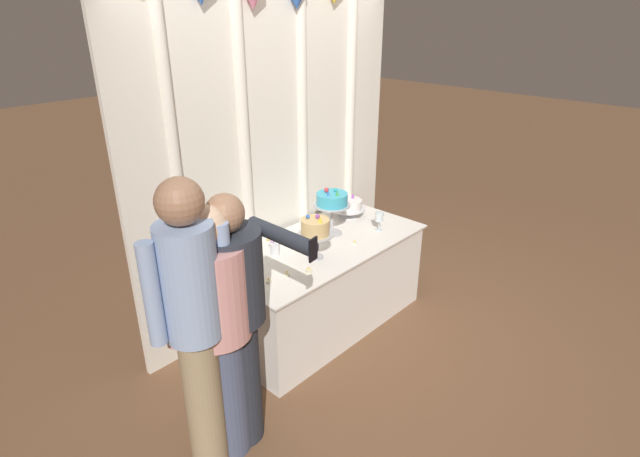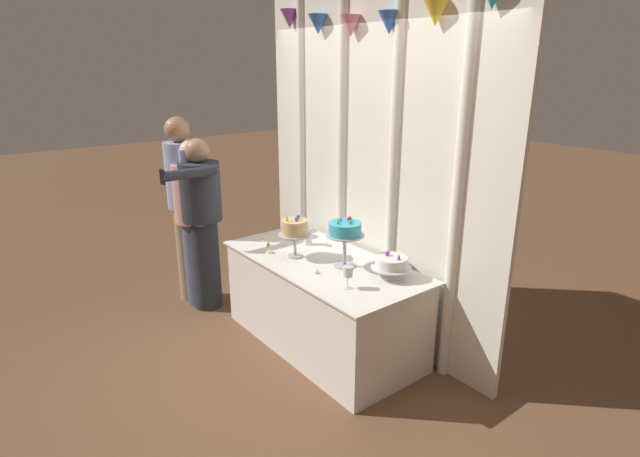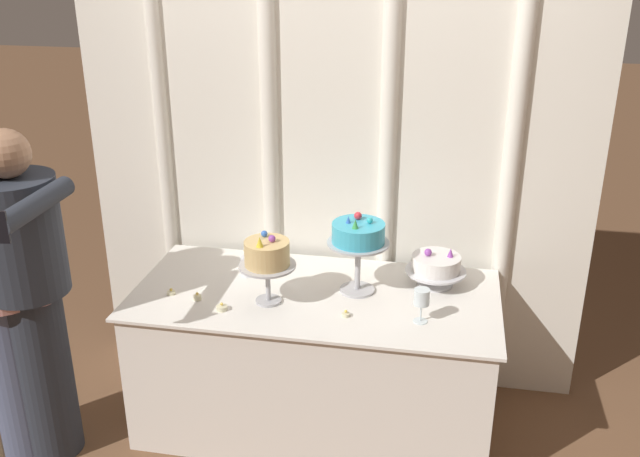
{
  "view_description": "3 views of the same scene",
  "coord_description": "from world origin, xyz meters",
  "px_view_note": "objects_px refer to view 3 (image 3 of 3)",
  "views": [
    {
      "loc": [
        -2.59,
        -2.29,
        2.47
      ],
      "look_at": [
        0.1,
        0.2,
        0.8
      ],
      "focal_mm": 28.34,
      "sensor_mm": 36.0,
      "label": 1
    },
    {
      "loc": [
        2.9,
        -2.17,
        2.21
      ],
      "look_at": [
        -0.03,
        0.1,
        0.99
      ],
      "focal_mm": 28.24,
      "sensor_mm": 36.0,
      "label": 2
    },
    {
      "loc": [
        0.58,
        -2.84,
        2.31
      ],
      "look_at": [
        0.0,
        0.2,
        1.03
      ],
      "focal_mm": 39.75,
      "sensor_mm": 36.0,
      "label": 3
    }
  ],
  "objects_px": {
    "cake_table": "(315,359)",
    "tealight_far_left": "(171,292)",
    "tealight_near_right": "(222,308)",
    "tealight_near_left": "(197,297)",
    "tealight_far_right": "(346,314)",
    "cake_display_center": "(358,237)",
    "cake_display_leftmost": "(267,256)",
    "flower_vase": "(248,262)",
    "wine_glass": "(422,298)",
    "guest_girl_blue_dress": "(28,290)",
    "guest_man_dark_suit": "(4,293)",
    "cake_display_rightmost": "(436,266)"
  },
  "relations": [
    {
      "from": "tealight_near_left",
      "to": "tealight_near_right",
      "type": "distance_m",
      "value": 0.16
    },
    {
      "from": "wine_glass",
      "to": "flower_vase",
      "type": "relative_size",
      "value": 0.88
    },
    {
      "from": "cake_display_center",
      "to": "wine_glass",
      "type": "height_order",
      "value": "cake_display_center"
    },
    {
      "from": "guest_man_dark_suit",
      "to": "cake_table",
      "type": "bearing_deg",
      "value": 19.09
    },
    {
      "from": "tealight_far_left",
      "to": "cake_table",
      "type": "bearing_deg",
      "value": 11.59
    },
    {
      "from": "cake_table",
      "to": "guest_man_dark_suit",
      "type": "relative_size",
      "value": 1.11
    },
    {
      "from": "flower_vase",
      "to": "tealight_near_right",
      "type": "distance_m",
      "value": 0.37
    },
    {
      "from": "cake_display_leftmost",
      "to": "cake_display_rightmost",
      "type": "distance_m",
      "value": 0.83
    },
    {
      "from": "guest_man_dark_suit",
      "to": "cake_display_leftmost",
      "type": "bearing_deg",
      "value": 16.47
    },
    {
      "from": "tealight_far_left",
      "to": "tealight_near_right",
      "type": "relative_size",
      "value": 0.77
    },
    {
      "from": "tealight_near_right",
      "to": "tealight_near_left",
      "type": "bearing_deg",
      "value": 152.93
    },
    {
      "from": "cake_display_leftmost",
      "to": "tealight_near_right",
      "type": "height_order",
      "value": "cake_display_leftmost"
    },
    {
      "from": "cake_display_center",
      "to": "guest_girl_blue_dress",
      "type": "height_order",
      "value": "guest_girl_blue_dress"
    },
    {
      "from": "tealight_near_left",
      "to": "guest_girl_blue_dress",
      "type": "distance_m",
      "value": 0.74
    },
    {
      "from": "tealight_near_left",
      "to": "tealight_far_right",
      "type": "relative_size",
      "value": 1.07
    },
    {
      "from": "cake_table",
      "to": "wine_glass",
      "type": "height_order",
      "value": "wine_glass"
    },
    {
      "from": "cake_display_leftmost",
      "to": "tealight_far_right",
      "type": "bearing_deg",
      "value": -10.22
    },
    {
      "from": "cake_display_rightmost",
      "to": "cake_display_leftmost",
      "type": "bearing_deg",
      "value": -157.19
    },
    {
      "from": "cake_display_leftmost",
      "to": "guest_girl_blue_dress",
      "type": "height_order",
      "value": "guest_girl_blue_dress"
    },
    {
      "from": "cake_display_rightmost",
      "to": "cake_table",
      "type": "bearing_deg",
      "value": -160.93
    },
    {
      "from": "cake_display_center",
      "to": "tealight_near_left",
      "type": "relative_size",
      "value": 10.07
    },
    {
      "from": "wine_glass",
      "to": "guest_man_dark_suit",
      "type": "distance_m",
      "value": 1.85
    },
    {
      "from": "cake_table",
      "to": "cake_display_leftmost",
      "type": "distance_m",
      "value": 0.65
    },
    {
      "from": "guest_girl_blue_dress",
      "to": "wine_glass",
      "type": "bearing_deg",
      "value": 9.09
    },
    {
      "from": "tealight_near_left",
      "to": "guest_man_dark_suit",
      "type": "bearing_deg",
      "value": -159.85
    },
    {
      "from": "wine_glass",
      "to": "tealight_near_right",
      "type": "height_order",
      "value": "wine_glass"
    },
    {
      "from": "tealight_near_right",
      "to": "tealight_far_right",
      "type": "xyz_separation_m",
      "value": [
        0.56,
        0.05,
        -0.0
      ]
    },
    {
      "from": "tealight_near_left",
      "to": "guest_man_dark_suit",
      "type": "xyz_separation_m",
      "value": [
        -0.79,
        -0.29,
        0.1
      ]
    },
    {
      "from": "wine_glass",
      "to": "cake_display_center",
      "type": "bearing_deg",
      "value": 142.9
    },
    {
      "from": "cake_table",
      "to": "guest_man_dark_suit",
      "type": "height_order",
      "value": "guest_man_dark_suit"
    },
    {
      "from": "flower_vase",
      "to": "tealight_far_left",
      "type": "relative_size",
      "value": 4.64
    },
    {
      "from": "cake_table",
      "to": "tealight_far_right",
      "type": "height_order",
      "value": "tealight_far_right"
    },
    {
      "from": "cake_display_rightmost",
      "to": "tealight_far_right",
      "type": "distance_m",
      "value": 0.55
    },
    {
      "from": "cake_display_rightmost",
      "to": "tealight_far_left",
      "type": "relative_size",
      "value": 7.51
    },
    {
      "from": "cake_display_leftmost",
      "to": "tealight_far_left",
      "type": "bearing_deg",
      "value": -178.46
    },
    {
      "from": "tealight_far_left",
      "to": "guest_man_dark_suit",
      "type": "distance_m",
      "value": 0.73
    },
    {
      "from": "wine_glass",
      "to": "cake_table",
      "type": "bearing_deg",
      "value": 160.76
    },
    {
      "from": "cake_table",
      "to": "tealight_far_left",
      "type": "height_order",
      "value": "tealight_far_left"
    },
    {
      "from": "cake_display_leftmost",
      "to": "cake_display_rightmost",
      "type": "bearing_deg",
      "value": 22.81
    },
    {
      "from": "tealight_near_left",
      "to": "guest_man_dark_suit",
      "type": "height_order",
      "value": "guest_man_dark_suit"
    },
    {
      "from": "cake_display_rightmost",
      "to": "guest_man_dark_suit",
      "type": "distance_m",
      "value": 1.99
    },
    {
      "from": "guest_man_dark_suit",
      "to": "cake_display_center",
      "type": "bearing_deg",
      "value": 18.89
    },
    {
      "from": "cake_table",
      "to": "cake_display_center",
      "type": "height_order",
      "value": "cake_display_center"
    },
    {
      "from": "guest_girl_blue_dress",
      "to": "cake_table",
      "type": "bearing_deg",
      "value": 20.55
    },
    {
      "from": "cake_display_leftmost",
      "to": "tealight_near_left",
      "type": "height_order",
      "value": "cake_display_leftmost"
    },
    {
      "from": "cake_display_center",
      "to": "cake_display_leftmost",
      "type": "bearing_deg",
      "value": -154.57
    },
    {
      "from": "cake_display_leftmost",
      "to": "tealight_far_left",
      "type": "xyz_separation_m",
      "value": [
        -0.47,
        -0.01,
        -0.22
      ]
    },
    {
      "from": "cake_table",
      "to": "tealight_near_left",
      "type": "bearing_deg",
      "value": -162.53
    },
    {
      "from": "flower_vase",
      "to": "tealight_far_left",
      "type": "bearing_deg",
      "value": -138.71
    },
    {
      "from": "tealight_far_right",
      "to": "tealight_far_left",
      "type": "bearing_deg",
      "value": 176.3
    }
  ]
}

